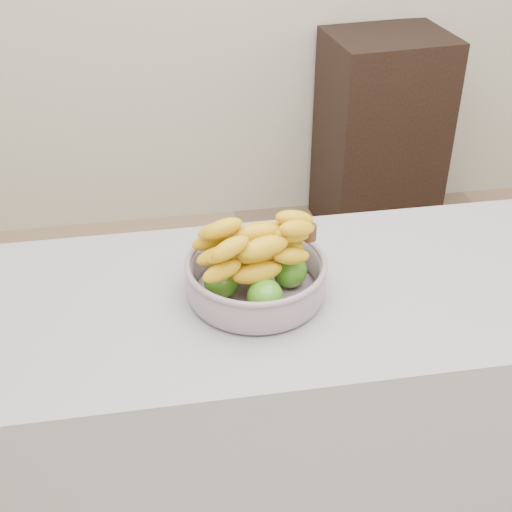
# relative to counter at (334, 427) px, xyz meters

# --- Properties ---
(counter) EXTENTS (2.00, 0.60, 0.90)m
(counter) POSITION_rel_counter_xyz_m (0.00, 0.00, 0.00)
(counter) COLOR #A3A4AC
(counter) RESTS_ON ground
(cabinet) EXTENTS (0.55, 0.46, 0.93)m
(cabinet) POSITION_rel_counter_xyz_m (0.66, 1.67, 0.01)
(cabinet) COLOR black
(cabinet) RESTS_ON ground
(fruit_bowl) EXTENTS (0.30, 0.30, 0.18)m
(fruit_bowl) POSITION_rel_counter_xyz_m (-0.20, -0.00, 0.51)
(fruit_bowl) COLOR #A6B7C8
(fruit_bowl) RESTS_ON counter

